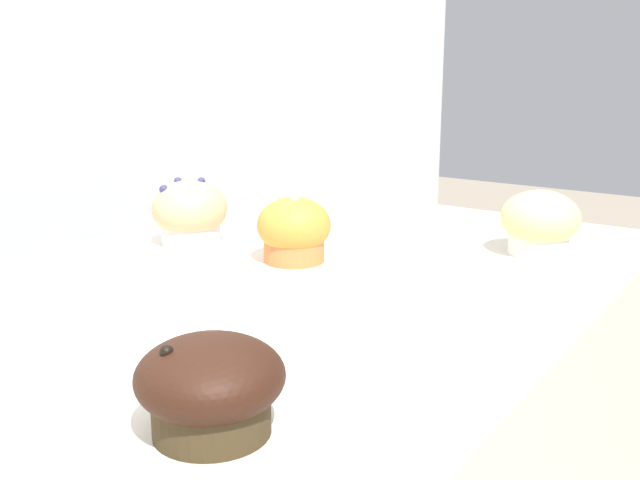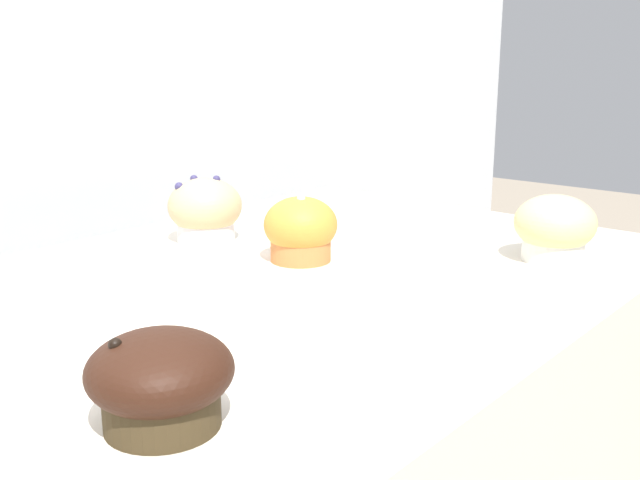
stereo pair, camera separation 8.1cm
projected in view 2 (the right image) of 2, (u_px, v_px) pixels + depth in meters
The scene contains 4 objects.
muffin_front_center at pixel (205, 211), 0.98m from camera, with size 0.10×0.10×0.09m.
muffin_back_left at pixel (161, 380), 0.49m from camera, with size 0.10×0.10×0.07m.
muffin_back_right at pixel (555, 228), 0.89m from camera, with size 0.10×0.10×0.08m.
muffin_front_left at pixel (301, 230), 0.89m from camera, with size 0.09×0.09×0.08m.
Camera 2 is at (-0.55, -0.54, 1.20)m, focal length 42.00 mm.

